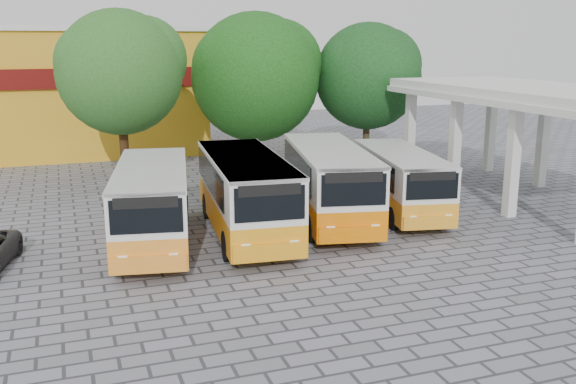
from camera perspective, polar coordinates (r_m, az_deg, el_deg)
name	(u,v)px	position (r m, az deg, el deg)	size (l,w,h in m)	color
ground	(365,247)	(23.98, 6.82, -4.92)	(90.00, 90.00, 0.00)	slate
terminal_shelter	(534,97)	(32.08, 21.02, 7.90)	(6.80, 15.80, 5.40)	silver
shophouse_block	(47,90)	(46.47, -20.65, 8.44)	(20.40, 10.40, 8.30)	gold
bus_far_left	(152,200)	(24.16, -11.96, -0.72)	(3.92, 8.62, 2.98)	orange
bus_centre_left	(246,190)	(24.84, -3.78, 0.15)	(3.46, 8.92, 3.14)	orange
bus_centre_right	(329,179)	(26.82, 3.69, 1.15)	(4.37, 9.13, 3.14)	orange
bus_far_right	(400,178)	(28.51, 9.97, 1.25)	(3.77, 8.00, 2.76)	orange
tree_left	(121,68)	(33.97, -14.62, 10.61)	(6.62, 6.31, 9.04)	#402511
tree_middle	(257,73)	(38.31, -2.78, 10.55)	(7.93, 7.55, 9.12)	black
tree_right	(369,73)	(40.31, 7.20, 10.49)	(6.83, 6.51, 8.56)	#453621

